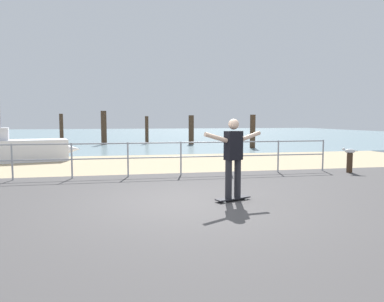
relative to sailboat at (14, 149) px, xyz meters
The scene contains 14 objects.
ground_plane 10.92m from the sailboat, 59.07° to the right, with size 24.00×10.00×0.04m, color #474444.
beach_strip 5.79m from the sailboat, 13.61° to the right, with size 24.00×6.00×0.04m, color tan.
sea_surface 27.23m from the sailboat, 78.11° to the left, with size 72.00×50.00×0.04m, color #75939E.
railing_fence 6.52m from the sailboat, 46.91° to the right, with size 12.84×0.05×1.05m.
sailboat is the anchor object (origin of this frame).
skateboard 10.66m from the sailboat, 52.08° to the right, with size 0.82×0.47×0.08m.
skateboarder 10.66m from the sailboat, 52.08° to the right, with size 1.38×0.59×1.65m.
bollard_short 12.63m from the sailboat, 24.88° to the right, with size 0.18×0.18×0.64m, color #422D1E.
seagull 12.61m from the sailboat, 24.88° to the right, with size 0.46×0.26×0.18m.
groyne_post_0 10.97m from the sailboat, 89.19° to the left, with size 0.26×0.26×2.13m, color #422D1E.
groyne_post_1 10.20m from the sailboat, 72.18° to the left, with size 0.38×0.38×2.31m, color #422D1E.
groyne_post_2 11.83m from the sailboat, 59.05° to the left, with size 0.25×0.25×1.96m, color #422D1E.
groyne_post_3 12.58m from the sailboat, 44.00° to the left, with size 0.36×0.36×2.01m, color #422D1E.
groyne_post_4 12.91m from the sailboat, 21.54° to the left, with size 0.32×0.32×2.01m, color #422D1E.
Camera 1 is at (-1.35, -7.09, 1.72)m, focal length 33.32 mm.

